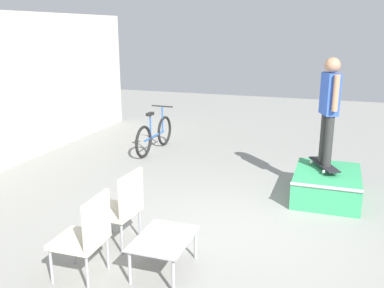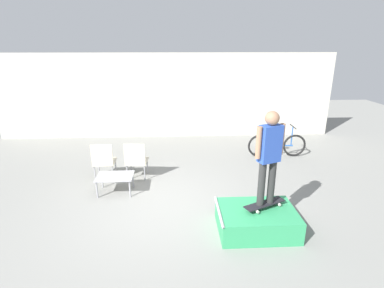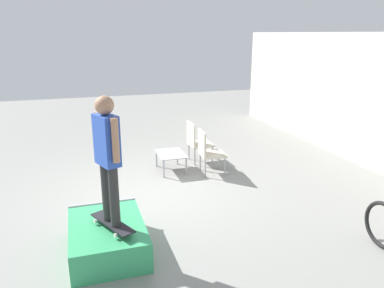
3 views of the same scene
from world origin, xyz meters
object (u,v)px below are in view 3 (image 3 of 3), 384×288
(coffee_table, at_px, (171,155))
(person_skater, at_px, (107,151))
(skateboard_on_ramp, at_px, (112,223))
(patio_chair_left, at_px, (197,140))
(skate_ramp_box, at_px, (107,238))
(patio_chair_right, at_px, (208,150))

(coffee_table, bearing_deg, person_skater, -27.66)
(skateboard_on_ramp, relative_size, person_skater, 0.49)
(skateboard_on_ramp, relative_size, patio_chair_left, 0.87)
(person_skater, xyz_separation_m, patio_chair_left, (-3.44, 2.32, -1.00))
(person_skater, bearing_deg, skate_ramp_box, -176.69)
(patio_chair_left, xyz_separation_m, patio_chair_right, (0.81, 0.00, 0.00))
(patio_chair_left, relative_size, patio_chair_right, 1.00)
(person_skater, bearing_deg, patio_chair_right, 117.23)
(person_skater, height_order, patio_chair_right, person_skater)
(person_skater, distance_m, patio_chair_left, 4.27)
(coffee_table, bearing_deg, skateboard_on_ramp, -27.66)
(coffee_table, relative_size, patio_chair_left, 0.85)
(patio_chair_left, distance_m, patio_chair_right, 0.81)
(coffee_table, xyz_separation_m, patio_chair_right, (0.40, 0.74, 0.17))
(skate_ramp_box, bearing_deg, patio_chair_right, 135.94)
(coffee_table, bearing_deg, patio_chair_right, 61.38)
(skateboard_on_ramp, height_order, person_skater, person_skater)
(skateboard_on_ramp, height_order, coffee_table, skateboard_on_ramp)
(skate_ramp_box, distance_m, person_skater, 1.33)
(coffee_table, bearing_deg, skate_ramp_box, -29.95)
(skateboard_on_ramp, bearing_deg, patio_chair_left, 120.48)
(skate_ramp_box, xyz_separation_m, coffee_table, (-2.88, 1.66, 0.15))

